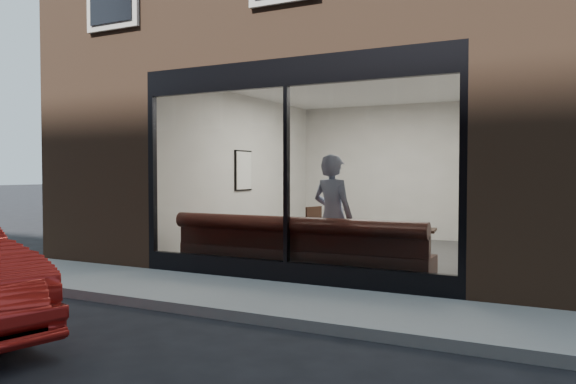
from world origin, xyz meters
The scene contains 20 objects.
ground centered at (0.00, 0.00, 0.00)m, with size 120.00×120.00×0.00m, color black.
sidewalk_near centered at (0.00, 1.00, 0.01)m, with size 40.00×2.00×0.01m, color gray.
kerb_near centered at (0.00, -0.05, 0.06)m, with size 40.00×0.10×0.12m, color gray.
host_building_pier_left centered at (-3.75, 8.00, 1.60)m, with size 2.50×12.00×3.20m, color brown.
host_building_backfill centered at (0.00, 11.00, 1.60)m, with size 5.00×6.00×3.20m, color brown.
cafe_floor centered at (0.00, 5.00, 0.02)m, with size 6.00×6.00×0.00m, color #2D2D30.
cafe_ceiling centered at (0.00, 5.00, 3.19)m, with size 6.00×6.00×0.00m, color white.
cafe_wall_back centered at (0.00, 7.99, 1.60)m, with size 5.00×5.00×0.00m, color beige.
cafe_wall_left centered at (-2.49, 5.00, 1.60)m, with size 6.00×6.00×0.00m, color beige.
cafe_wall_right centered at (2.49, 5.00, 1.60)m, with size 6.00×6.00×0.00m, color beige.
storefront_kick centered at (0.00, 2.05, 0.15)m, with size 5.00×0.10×0.30m, color black.
storefront_header centered at (0.00, 2.05, 3.00)m, with size 5.00×0.10×0.40m, color black.
storefront_mullion centered at (0.00, 2.05, 1.55)m, with size 0.06×0.10×2.50m, color black.
storefront_glass centered at (0.00, 2.02, 1.55)m, with size 4.80×4.80×0.00m, color white.
banquette centered at (0.00, 2.45, 0.23)m, with size 4.00×0.55×0.45m, color #3A1C15.
person centered at (0.47, 2.64, 0.92)m, with size 0.67×0.44×1.85m, color #8A96B8.
cafe_table_left centered at (-1.65, 3.59, 0.74)m, with size 0.59×0.59×0.04m, color black.
cafe_table_right centered at (1.62, 3.06, 0.74)m, with size 0.55×0.55×0.04m, color black.
cafe_chair_left centered at (-0.81, 4.42, 0.24)m, with size 0.42×0.42×0.04m, color black.
wall_poster centered at (-2.45, 4.88, 1.62)m, with size 0.02×0.58×0.78m, color white.
Camera 1 is at (3.66, -5.07, 1.58)m, focal length 35.00 mm.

